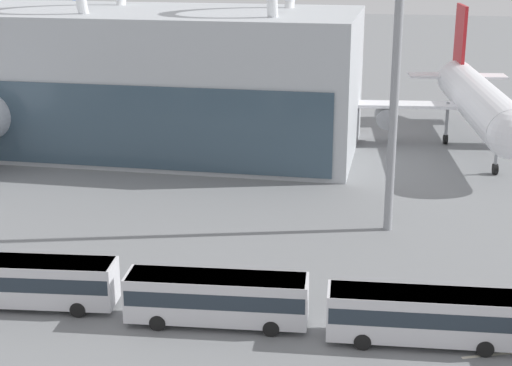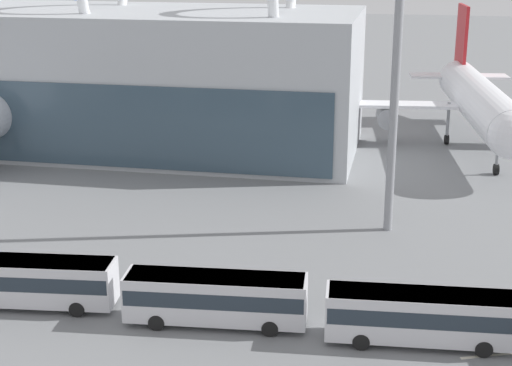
# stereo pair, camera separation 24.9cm
# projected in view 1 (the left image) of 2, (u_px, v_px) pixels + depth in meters

# --- Properties ---
(airliner_at_gate_near) EXTENTS (36.07, 39.18, 15.06)m
(airliner_at_gate_near) POSITION_uv_depth(u_px,v_px,m) (23.00, 102.00, 87.34)
(airliner_at_gate_near) COLOR silver
(airliner_at_gate_near) RESTS_ON ground_plane
(airliner_at_gate_far) EXTENTS (35.78, 35.77, 14.71)m
(airliner_at_gate_far) POSITION_uv_depth(u_px,v_px,m) (477.00, 100.00, 87.66)
(airliner_at_gate_far) COLOR white
(airliner_at_gate_far) RESTS_ON ground_plane
(shuttle_bus_1) EXTENTS (11.31, 3.73, 3.18)m
(shuttle_bus_1) POSITION_uv_depth(u_px,v_px,m) (29.00, 280.00, 49.92)
(shuttle_bus_1) COLOR silver
(shuttle_bus_1) RESTS_ON ground_plane
(shuttle_bus_2) EXTENTS (11.28, 3.50, 3.18)m
(shuttle_bus_2) POSITION_uv_depth(u_px,v_px,m) (217.00, 296.00, 47.63)
(shuttle_bus_2) COLOR silver
(shuttle_bus_2) RESTS_ON ground_plane
(shuttle_bus_3) EXTENTS (11.26, 3.40, 3.18)m
(shuttle_bus_3) POSITION_uv_depth(u_px,v_px,m) (423.00, 314.00, 45.39)
(shuttle_bus_3) COLOR silver
(shuttle_bus_3) RESTS_ON ground_plane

